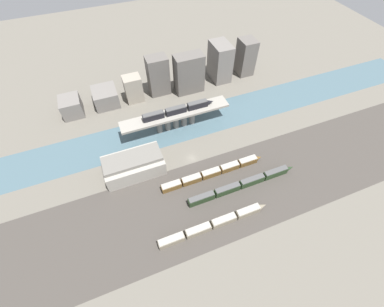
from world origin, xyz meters
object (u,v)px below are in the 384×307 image
at_px(train_yard_far, 213,172).
at_px(warehouse_building, 134,165).
at_px(train_on_bridge, 178,110).
at_px(train_yard_near, 214,224).
at_px(train_yard_mid, 242,184).

distance_m(train_yard_far, warehouse_building, 37.24).
xyz_separation_m(train_on_bridge, train_yard_near, (-6.17, -59.57, -10.12)).
bearing_deg(warehouse_building, train_yard_mid, -31.65).
bearing_deg(train_yard_mid, train_yard_near, -147.46).
distance_m(train_yard_near, warehouse_building, 45.63).
bearing_deg(train_on_bridge, train_yard_near, -95.91).
relative_size(train_yard_near, train_yard_far, 0.94).
distance_m(train_on_bridge, train_yard_mid, 49.96).
distance_m(train_yard_near, train_yard_mid, 23.15).
xyz_separation_m(train_yard_near, train_yard_far, (10.16, 23.39, -0.07)).
xyz_separation_m(train_on_bridge, warehouse_building, (-29.69, -20.59, -7.14)).
height_order(train_on_bridge, train_yard_mid, train_on_bridge).
relative_size(train_on_bridge, warehouse_building, 1.43).
xyz_separation_m(train_on_bridge, train_yard_mid, (13.35, -47.12, -9.88)).
xyz_separation_m(train_yard_near, train_yard_mid, (19.51, 12.45, 0.23)).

